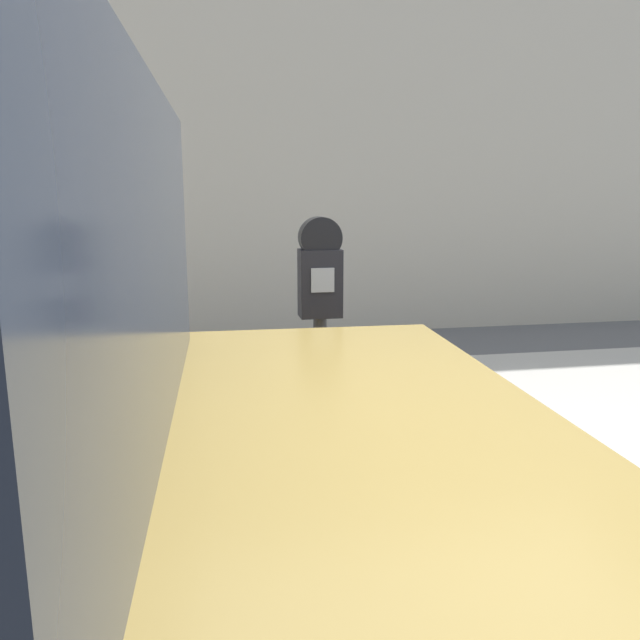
{
  "coord_description": "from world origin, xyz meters",
  "views": [
    {
      "loc": [
        -0.74,
        -1.72,
        1.62
      ],
      "look_at": [
        -0.25,
        1.0,
        1.05
      ],
      "focal_mm": 35.0,
      "sensor_mm": 36.0,
      "label": 1
    }
  ],
  "objects": [
    {
      "name": "parking_meter",
      "position": [
        -0.25,
        1.0,
        1.11
      ],
      "size": [
        0.19,
        0.13,
        1.4
      ],
      "color": "#2D2D30",
      "rests_on": "sidewalk"
    },
    {
      "name": "sidewalk",
      "position": [
        0.0,
        2.2,
        0.06
      ],
      "size": [
        24.0,
        2.8,
        0.11
      ],
      "color": "#BCB7AD",
      "rests_on": "ground_plane"
    },
    {
      "name": "building_facade",
      "position": [
        0.0,
        5.39,
        3.03
      ],
      "size": [
        24.0,
        0.3,
        6.05
      ],
      "color": "beige",
      "rests_on": "ground_plane"
    }
  ]
}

